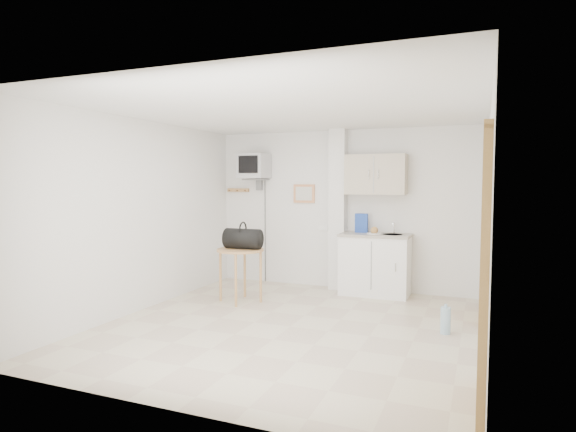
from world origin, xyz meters
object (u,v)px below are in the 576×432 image
at_px(crt_television, 254,167).
at_px(duffel_bag, 243,238).
at_px(round_table, 240,256).
at_px(water_bottle, 446,320).

bearing_deg(crt_television, duffel_bag, -71.48).
distance_m(crt_television, duffel_bag, 1.60).
xyz_separation_m(round_table, water_bottle, (2.79, -0.43, -0.50)).
bearing_deg(duffel_bag, water_bottle, -10.01).
height_order(crt_television, round_table, crt_television).
distance_m(crt_television, round_table, 1.79).
distance_m(crt_television, water_bottle, 3.96).
relative_size(duffel_bag, water_bottle, 1.55).
bearing_deg(round_table, duffel_bag, 52.64).
bearing_deg(crt_television, round_table, -73.10).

